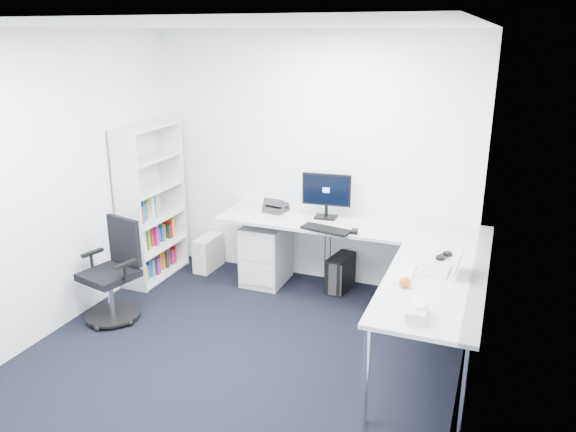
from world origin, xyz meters
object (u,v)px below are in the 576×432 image
(bookshelf, at_px, (151,203))
(laptop, at_px, (436,258))
(l_desk, at_px, (339,273))
(task_chair, at_px, (108,272))
(monitor, at_px, (326,196))

(bookshelf, distance_m, laptop, 3.21)
(l_desk, relative_size, laptop, 8.69)
(task_chair, distance_m, laptop, 3.02)
(l_desk, xyz_separation_m, task_chair, (-1.99, -0.98, 0.09))
(bookshelf, bearing_deg, monitor, 11.31)
(l_desk, distance_m, laptop, 1.23)
(laptop, bearing_deg, monitor, 143.78)
(bookshelf, bearing_deg, laptop, -10.98)
(bookshelf, distance_m, task_chair, 1.11)
(bookshelf, height_order, laptop, bookshelf)
(task_chair, bearing_deg, l_desk, 39.88)
(l_desk, relative_size, bookshelf, 1.60)
(bookshelf, height_order, monitor, bookshelf)
(monitor, height_order, laptop, monitor)
(monitor, xyz_separation_m, laptop, (1.25, -0.99, -0.13))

